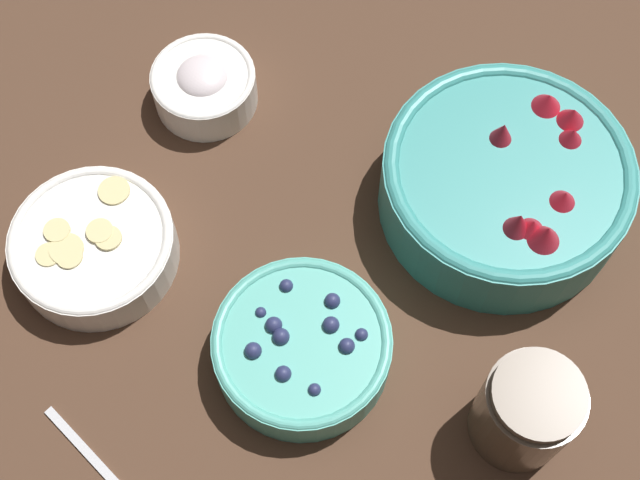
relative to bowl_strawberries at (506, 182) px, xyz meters
The scene contains 6 objects.
ground_plane 0.19m from the bowl_strawberries, 13.24° to the left, with size 4.00×4.00×0.00m, color #4C3323.
bowl_strawberries is the anchor object (origin of this frame).
bowl_blueberries 0.25m from the bowl_strawberries, 29.83° to the left, with size 0.16×0.16×0.05m.
bowl_bananas 0.40m from the bowl_strawberries, ahead, with size 0.16×0.16×0.05m.
bowl_cream 0.33m from the bowl_strawberries, 32.42° to the right, with size 0.11×0.11×0.05m.
jar_chocolate 0.23m from the bowl_strawberries, 79.12° to the left, with size 0.08×0.08×0.11m.
Camera 1 is at (0.07, 0.34, 0.79)m, focal length 50.00 mm.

